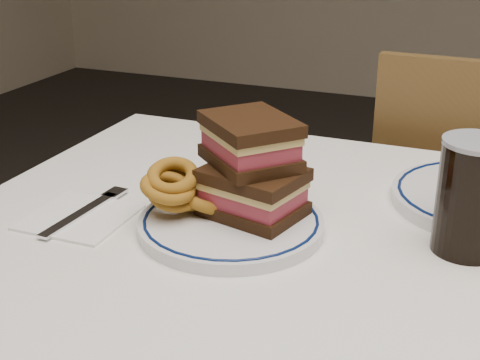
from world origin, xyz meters
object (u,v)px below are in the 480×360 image
at_px(main_plate, 231,223).
at_px(reuben_sandwich, 252,167).
at_px(chair_far, 473,239).
at_px(beer_mug, 475,196).

bearing_deg(main_plate, reuben_sandwich, 63.06).
bearing_deg(chair_far, reuben_sandwich, -115.31).
relative_size(chair_far, beer_mug, 6.04).
distance_m(reuben_sandwich, beer_mug, 0.29).
height_order(chair_far, reuben_sandwich, same).
xyz_separation_m(chair_far, beer_mug, (0.00, -0.58, 0.34)).
bearing_deg(chair_far, main_plate, -115.40).
bearing_deg(reuben_sandwich, chair_far, 64.69).
bearing_deg(main_plate, beer_mug, 11.34).
height_order(chair_far, main_plate, chair_far).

